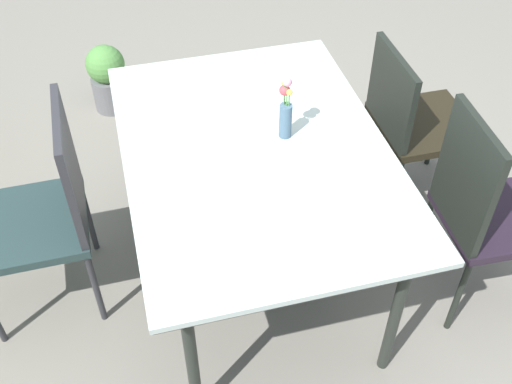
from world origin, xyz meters
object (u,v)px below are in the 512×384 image
Objects in this scene: dining_table at (256,160)px; chair_near_right at (413,118)px; flower_vase at (286,108)px; chair_near_left at (481,207)px; chair_far_side at (46,206)px; potted_plant at (108,77)px.

chair_near_right is at bearing -69.36° from dining_table.
chair_near_left is at bearing -117.46° from flower_vase.
chair_far_side is at bearing 84.97° from flower_vase.
chair_near_left is 1.02× the size of chair_far_side.
chair_far_side is at bearing -102.30° from chair_near_left.
chair_far_side is at bearing 167.25° from potted_plant.
flower_vase is (-0.27, 0.74, 0.39)m from chair_near_right.
chair_near_left is 0.90m from flower_vase.
chair_near_left reaches higher than chair_near_right.
chair_far_side is 2.25× the size of potted_plant.
chair_far_side is at bearing -83.48° from chair_near_right.
flower_vase is (0.38, 0.73, 0.36)m from chair_near_left.
dining_table is at bearing 112.87° from flower_vase.
flower_vase is (0.06, -0.13, 0.19)m from dining_table.
chair_far_side is (0.47, 1.73, -0.02)m from chair_near_left.
dining_table reaches higher than potted_plant.
flower_vase reaches higher than chair_far_side.
chair_near_left is at bearing -110.51° from dining_table.
dining_table is 0.89m from chair_far_side.
chair_near_left is 1.11× the size of chair_near_right.
flower_vase is at bearing -114.58° from chair_near_left.
chair_near_left reaches higher than potted_plant.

